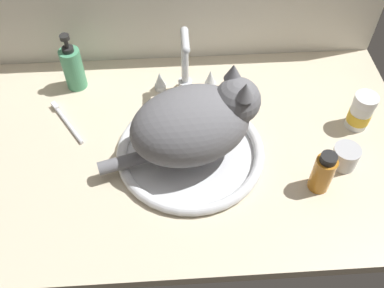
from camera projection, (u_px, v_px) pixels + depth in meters
countertop at (177, 149)px, 109.25cm from camera, size 123.09×70.06×3.00cm
backsplash_wall at (170, 8)px, 118.44cm from camera, size 123.09×2.40×38.67cm
sink_basin at (192, 151)px, 105.43cm from camera, size 36.73×36.73×2.62cm
faucet at (186, 68)px, 115.25cm from camera, size 17.43×10.67×20.48cm
cat at (200, 122)px, 97.96cm from camera, size 39.32×27.58×20.42cm
amber_bottle at (325, 172)px, 96.12cm from camera, size 4.91×4.91×11.51cm
pill_bottle at (362, 112)px, 108.89cm from camera, size 5.92×5.92×10.41cm
soap_pump_bottle at (74, 68)px, 117.30cm from camera, size 5.67×5.67×17.32cm
metal_jar at (346, 157)px, 102.18cm from camera, size 6.47×6.47×5.72cm
toothbrush at (68, 122)px, 112.50cm from camera, size 10.11×14.85×1.70cm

